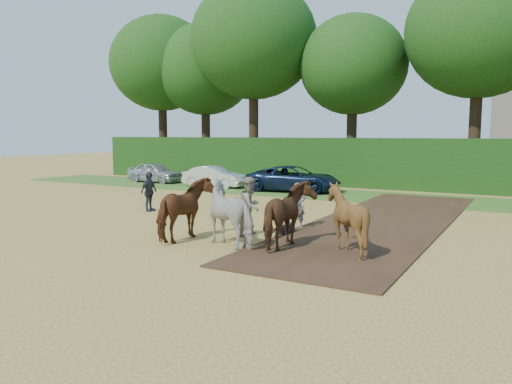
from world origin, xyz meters
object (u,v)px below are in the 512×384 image
Objects in this scene: plough_team at (263,214)px; parked_cars at (396,185)px; spectator_far at (149,192)px; spectator_near at (251,206)px.

parked_cars is (0.72, 12.74, -0.25)m from plough_team.
plough_team is (7.34, -3.42, 0.11)m from spectator_far.
spectator_far is at bearing -130.84° from parked_cars.
spectator_far is (-6.25, 2.25, -0.11)m from spectator_near.
spectator_near is at bearing -98.90° from parked_cars.
spectator_near reaches higher than parked_cars.
spectator_near is 1.13× the size of spectator_far.
plough_team reaches higher than spectator_far.
parked_cars is at bearing -44.92° from spectator_far.
spectator_near is 1.60m from plough_team.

